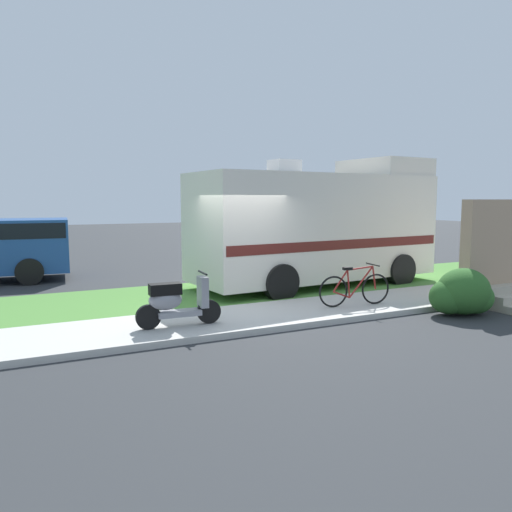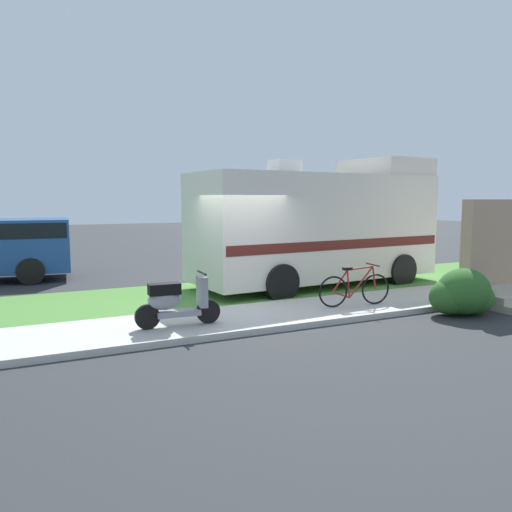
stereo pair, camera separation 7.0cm
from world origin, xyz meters
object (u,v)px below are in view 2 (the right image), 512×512
Objects in this scene: motorhome_rv at (319,225)px; bottle_spare at (476,283)px; bottle_green at (477,288)px; scooter at (175,301)px; bicycle at (355,288)px.

motorhome_rv is 4.35m from bottle_spare.
scooter is at bearing 179.54° from bottle_green.
bicycle reaches higher than bottle_spare.
bicycle is at bearing 0.20° from scooter.
scooter is (-4.93, -2.93, -1.12)m from motorhome_rv.
motorhome_rv is at bearing 142.91° from bottle_spare.
scooter is at bearing -179.80° from bicycle.
scooter is 6.59× the size of bottle_green.
bottle_green is (2.71, -2.99, -1.47)m from motorhome_rv.
bottle_spare is (0.56, 0.52, 0.02)m from bottle_green.
bottle_spare is (8.20, 0.46, -0.34)m from scooter.
bottle_green is 0.83× the size of bottle_spare.
bicycle is 4.25m from bottle_spare.
motorhome_rv is at bearing 71.88° from bicycle.
motorhome_rv is 4.16× the size of bicycle.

